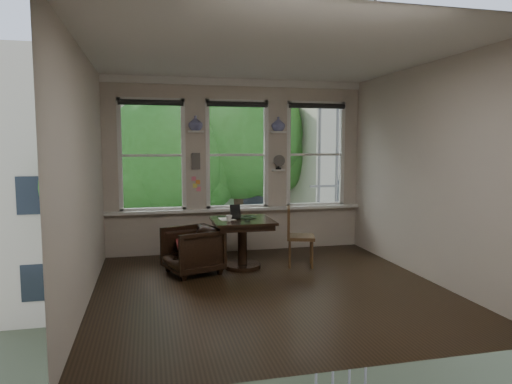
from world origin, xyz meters
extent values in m
plane|color=black|center=(0.00, 0.00, 0.00)|extent=(4.50, 4.50, 0.00)
plane|color=silver|center=(0.00, 0.00, 3.00)|extent=(4.50, 4.50, 0.00)
plane|color=#BCAEA1|center=(0.00, 2.25, 1.50)|extent=(4.50, 0.00, 4.50)
plane|color=#BCAEA1|center=(0.00, -2.25, 1.50)|extent=(4.50, 0.00, 4.50)
plane|color=#BCAEA1|center=(-2.25, 0.00, 1.50)|extent=(0.00, 4.50, 4.50)
plane|color=#BCAEA1|center=(2.25, 0.00, 1.50)|extent=(0.00, 4.50, 4.50)
cube|color=white|center=(-0.72, 2.15, 2.10)|extent=(0.26, 0.16, 0.03)
cube|color=white|center=(0.72, 2.15, 2.10)|extent=(0.26, 0.16, 0.03)
cube|color=#59544F|center=(-0.72, 2.18, 1.60)|extent=(0.14, 0.06, 0.28)
imported|color=silver|center=(-0.72, 2.15, 2.24)|extent=(0.24, 0.24, 0.25)
imported|color=silver|center=(0.72, 2.15, 2.24)|extent=(0.24, 0.24, 0.25)
imported|color=black|center=(-0.92, 0.95, 0.34)|extent=(0.95, 0.94, 0.68)
cube|color=maroon|center=(-0.92, 0.95, 0.45)|extent=(0.45, 0.45, 0.06)
imported|color=black|center=(-0.09, 1.13, 0.76)|extent=(0.37, 0.25, 0.03)
imported|color=white|center=(-0.37, 0.97, 0.79)|extent=(0.12, 0.12, 0.09)
imported|color=white|center=(-0.12, 0.84, 0.80)|extent=(0.12, 0.12, 0.09)
cube|color=black|center=(-0.24, 1.16, 0.86)|extent=(0.17, 0.10, 0.22)
cube|color=silver|center=(-0.36, 1.16, 0.75)|extent=(0.24, 0.31, 0.00)
camera|label=1|loc=(-1.51, -5.63, 1.88)|focal=32.00mm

